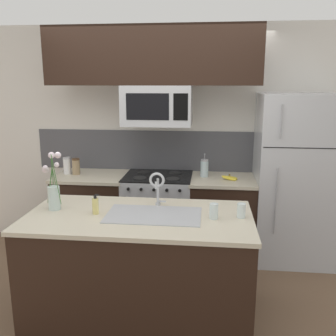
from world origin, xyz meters
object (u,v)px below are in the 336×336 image
at_px(drinking_glass, 214,211).
at_px(storage_jar_tall, 67,166).
at_px(storage_jar_medium, 76,166).
at_px(sink_faucet, 157,184).
at_px(microwave, 157,106).
at_px(dish_soap_bottle, 95,206).
at_px(french_press, 204,168).
at_px(flower_vase, 54,192).
at_px(spare_glass, 241,211).
at_px(stove_range, 158,214).
at_px(banana_bunch, 230,178).
at_px(refrigerator, 295,179).

bearing_deg(drinking_glass, storage_jar_tall, 142.55).
relative_size(storage_jar_medium, sink_faucet, 0.61).
bearing_deg(storage_jar_medium, microwave, -1.77).
height_order(dish_soap_bottle, drinking_glass, dish_soap_bottle).
distance_m(french_press, sink_faucet, 1.16).
distance_m(storage_jar_medium, dish_soap_bottle, 1.41).
height_order(microwave, flower_vase, microwave).
relative_size(dish_soap_bottle, drinking_glass, 1.34).
bearing_deg(spare_glass, dish_soap_bottle, -178.03).
distance_m(drinking_glass, flower_vase, 1.34).
bearing_deg(stove_range, banana_bunch, -4.30).
bearing_deg(dish_soap_bottle, storage_jar_medium, 115.98).
bearing_deg(stove_range, spare_glass, -55.75).
distance_m(refrigerator, spare_glass, 1.41).
bearing_deg(storage_jar_tall, french_press, 1.49).
bearing_deg(french_press, storage_jar_medium, -178.01).
height_order(banana_bunch, drinking_glass, drinking_glass).
height_order(refrigerator, storage_jar_tall, refrigerator).
xyz_separation_m(microwave, drinking_glass, (0.61, -1.25, -0.74)).
bearing_deg(dish_soap_bottle, sink_faucet, 25.74).
distance_m(refrigerator, storage_jar_medium, 2.47).
bearing_deg(flower_vase, storage_jar_medium, 101.35).
distance_m(microwave, flower_vase, 1.52).
distance_m(stove_range, sink_faucet, 1.23).
xyz_separation_m(stove_range, microwave, (0.00, -0.02, 1.24)).
bearing_deg(banana_bunch, sink_faucet, -124.24).
relative_size(stove_range, french_press, 3.48).
height_order(storage_jar_medium, dish_soap_bottle, storage_jar_medium).
distance_m(stove_range, drinking_glass, 1.50).
distance_m(microwave, refrigerator, 1.70).
bearing_deg(stove_range, refrigerator, 0.76).
distance_m(banana_bunch, spare_glass, 1.16).
height_order(storage_jar_medium, sink_faucet, sink_faucet).
bearing_deg(sink_faucet, spare_glass, -15.20).
height_order(microwave, storage_jar_tall, microwave).
distance_m(dish_soap_bottle, flower_vase, 0.39).
relative_size(microwave, banana_bunch, 3.90).
bearing_deg(stove_range, microwave, -89.84).
distance_m(refrigerator, drinking_glass, 1.57).
bearing_deg(storage_jar_tall, flower_vase, -73.80).
xyz_separation_m(banana_bunch, dish_soap_bottle, (-1.14, -1.20, 0.05)).
relative_size(stove_range, dish_soap_bottle, 5.64).
bearing_deg(banana_bunch, microwave, 177.20).
bearing_deg(microwave, drinking_glass, -63.81).
xyz_separation_m(stove_range, storage_jar_medium, (-0.96, 0.01, 0.54)).
height_order(dish_soap_bottle, spare_glass, dish_soap_bottle).
height_order(storage_jar_medium, flower_vase, flower_vase).
bearing_deg(microwave, dish_soap_bottle, -105.30).
bearing_deg(banana_bunch, stove_range, 175.70).
bearing_deg(flower_vase, sink_faucet, 10.49).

